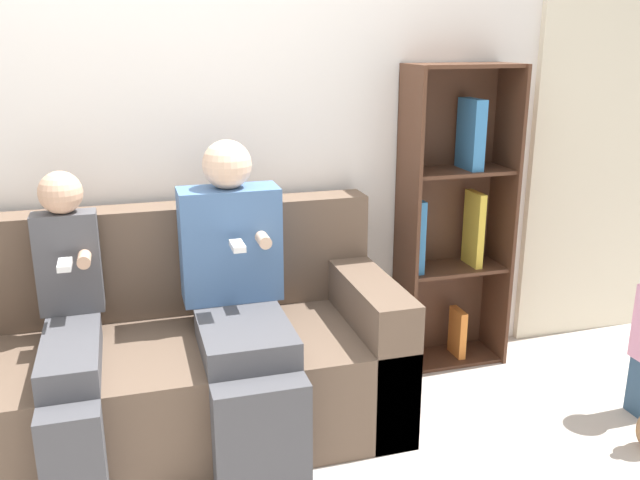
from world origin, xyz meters
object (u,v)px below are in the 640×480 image
at_px(adult_seated, 240,294).
at_px(couch, 148,367).
at_px(bookshelf, 452,216).
at_px(child_seated, 70,332).

bearing_deg(adult_seated, couch, 163.52).
relative_size(couch, adult_seated, 1.70).
height_order(couch, bookshelf, bookshelf).
height_order(adult_seated, bookshelf, bookshelf).
height_order(couch, child_seated, child_seated).
bearing_deg(adult_seated, bookshelf, 19.83).
height_order(couch, adult_seated, adult_seated).
xyz_separation_m(child_seated, bookshelf, (1.80, 0.45, 0.20)).
relative_size(child_seated, bookshelf, 0.75).
xyz_separation_m(couch, adult_seated, (0.38, -0.11, 0.33)).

